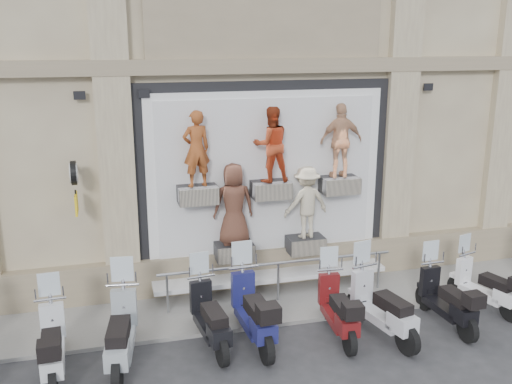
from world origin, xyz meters
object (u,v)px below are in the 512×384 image
(scooter_e, at_px, (253,299))
(scooter_f, at_px, (338,298))
(scooter_d, at_px, (210,306))
(scooter_i, at_px, (486,276))
(guard_rail, at_px, (278,283))
(scooter_h, at_px, (447,289))
(scooter_b, at_px, (51,332))
(clock_sign_bracket, at_px, (74,180))
(scooter_g, at_px, (382,295))
(scooter_c, at_px, (120,320))

(scooter_e, distance_m, scooter_f, 1.59)
(scooter_d, bearing_deg, scooter_i, -6.15)
(guard_rail, bearing_deg, scooter_h, -31.45)
(scooter_b, bearing_deg, scooter_e, 0.51)
(scooter_h, xyz_separation_m, scooter_i, (1.16, 0.40, -0.04))
(clock_sign_bracket, relative_size, scooter_h, 0.55)
(scooter_b, bearing_deg, scooter_f, -2.73)
(scooter_f, xyz_separation_m, scooter_i, (3.33, 0.24, -0.05))
(scooter_e, distance_m, scooter_g, 2.40)
(scooter_c, relative_size, scooter_i, 1.18)
(scooter_b, distance_m, scooter_h, 7.19)
(scooter_e, height_order, scooter_h, scooter_e)
(guard_rail, xyz_separation_m, clock_sign_bracket, (-3.90, 0.47, 2.34))
(scooter_e, bearing_deg, scooter_c, -177.84)
(clock_sign_bracket, bearing_deg, scooter_g, -22.86)
(guard_rail, xyz_separation_m, scooter_d, (-1.69, -1.32, 0.32))
(scooter_e, relative_size, scooter_i, 1.19)
(scooter_c, distance_m, scooter_d, 1.58)
(guard_rail, bearing_deg, scooter_e, -123.21)
(guard_rail, distance_m, scooter_h, 3.35)
(clock_sign_bracket, distance_m, scooter_f, 5.40)
(guard_rail, distance_m, scooter_g, 2.34)
(scooter_b, xyz_separation_m, scooter_f, (5.02, 0.01, -0.01))
(scooter_b, bearing_deg, scooter_g, -4.84)
(scooter_e, xyz_separation_m, scooter_g, (2.36, -0.40, -0.03))
(scooter_h, bearing_deg, scooter_b, 175.96)
(scooter_b, xyz_separation_m, scooter_d, (2.66, 0.26, 0.00))
(clock_sign_bracket, relative_size, scooter_c, 0.49)
(scooter_c, height_order, scooter_e, scooter_e)
(scooter_h, bearing_deg, scooter_d, 171.93)
(scooter_b, xyz_separation_m, scooter_c, (1.10, -0.00, 0.07))
(clock_sign_bracket, distance_m, scooter_g, 6.14)
(scooter_b, bearing_deg, scooter_i, -1.11)
(scooter_b, bearing_deg, scooter_c, -2.84)
(clock_sign_bracket, bearing_deg, scooter_f, -24.11)
(guard_rail, xyz_separation_m, scooter_h, (2.85, -1.74, 0.29))
(scooter_c, relative_size, scooter_g, 1.03)
(clock_sign_bracket, relative_size, scooter_b, 0.53)
(scooter_f, bearing_deg, scooter_b, -175.32)
(scooter_d, distance_m, scooter_g, 3.18)
(scooter_g, xyz_separation_m, scooter_h, (1.39, 0.05, -0.07))
(scooter_b, distance_m, scooter_f, 5.02)
(scooter_b, relative_size, scooter_f, 1.02)
(clock_sign_bracket, xyz_separation_m, scooter_e, (2.99, -1.85, -1.94))
(guard_rail, bearing_deg, scooter_i, -18.46)
(clock_sign_bracket, height_order, scooter_h, clock_sign_bracket)
(guard_rail, bearing_deg, scooter_g, -50.89)
(scooter_d, bearing_deg, scooter_b, 179.63)
(scooter_f, bearing_deg, scooter_e, 177.64)
(scooter_d, bearing_deg, scooter_c, -176.45)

